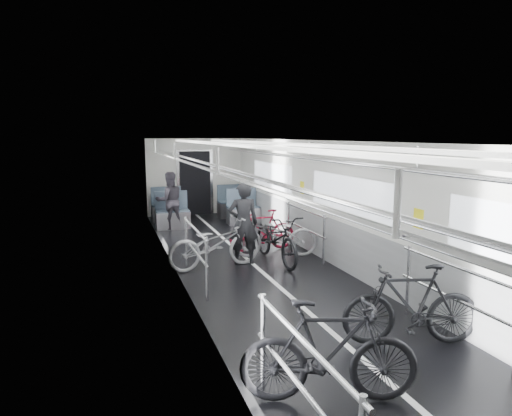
{
  "coord_description": "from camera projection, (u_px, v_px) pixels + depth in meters",
  "views": [
    {
      "loc": [
        -2.65,
        -7.24,
        2.51
      ],
      "look_at": [
        0.0,
        0.81,
        1.15
      ],
      "focal_mm": 32.0,
      "sensor_mm": 36.0,
      "label": 1
    }
  ],
  "objects": [
    {
      "name": "person_seated",
      "position": [
        170.0,
        201.0,
        12.18
      ],
      "size": [
        0.8,
        0.65,
        1.54
      ],
      "primitive_type": "imported",
      "rotation": [
        0.0,
        0.0,
        3.23
      ],
      "color": "#29262C",
      "rests_on": "floor"
    },
    {
      "name": "bike_right_near",
      "position": [
        411.0,
        305.0,
        5.46
      ],
      "size": [
        1.73,
        0.93,
        1.0
      ],
      "primitive_type": "imported",
      "rotation": [
        0.0,
        0.0,
        -1.87
      ],
      "color": "black",
      "rests_on": "floor"
    },
    {
      "name": "bike_right_far",
      "position": [
        262.0,
        230.0,
        9.96
      ],
      "size": [
        1.51,
        0.44,
        0.9
      ],
      "primitive_type": "imported",
      "rotation": [
        0.0,
        0.0,
        -1.56
      ],
      "color": "maroon",
      "rests_on": "floor"
    },
    {
      "name": "bike_right_mid",
      "position": [
        275.0,
        235.0,
        9.42
      ],
      "size": [
        1.85,
        1.01,
        0.92
      ],
      "primitive_type": "imported",
      "rotation": [
        0.0,
        0.0,
        -1.81
      ],
      "color": "#97989C",
      "rests_on": "floor"
    },
    {
      "name": "bike_left_mid",
      "position": [
        329.0,
        351.0,
        4.26
      ],
      "size": [
        1.75,
        0.98,
        1.01
      ],
      "primitive_type": "imported",
      "rotation": [
        0.0,
        0.0,
        1.26
      ],
      "color": "black",
      "rests_on": "floor"
    },
    {
      "name": "bike_left_far",
      "position": [
        215.0,
        243.0,
        8.62
      ],
      "size": [
        1.9,
        0.91,
        0.96
      ],
      "primitive_type": "imported",
      "rotation": [
        0.0,
        0.0,
        1.72
      ],
      "color": "#A1A2A6",
      "rests_on": "floor"
    },
    {
      "name": "person_standing",
      "position": [
        243.0,
        223.0,
        8.86
      ],
      "size": [
        0.64,
        0.47,
        1.61
      ],
      "primitive_type": "imported",
      "rotation": [
        0.0,
        0.0,
        3.0
      ],
      "color": "black",
      "rests_on": "floor"
    },
    {
      "name": "bike_aisle",
      "position": [
        276.0,
        238.0,
        9.02
      ],
      "size": [
        0.77,
        1.9,
        0.98
      ],
      "primitive_type": "imported",
      "rotation": [
        0.0,
        0.0,
        0.07
      ],
      "color": "black",
      "rests_on": "floor"
    },
    {
      "name": "car_shell",
      "position": [
        241.0,
        202.0,
        9.5
      ],
      "size": [
        3.02,
        14.01,
        2.41
      ],
      "color": "black",
      "rests_on": "ground"
    }
  ]
}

